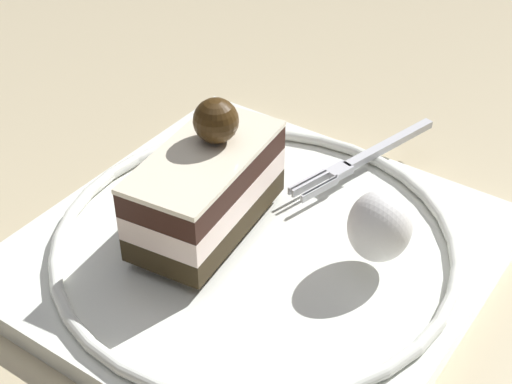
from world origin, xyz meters
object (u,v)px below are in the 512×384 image
at_px(dessert_plate, 256,249).
at_px(whipped_cream_dollop, 380,226).
at_px(cake_slice, 210,180).
at_px(fork, 362,159).

xyz_separation_m(dessert_plate, whipped_cream_dollop, (0.07, 0.01, 0.03)).
height_order(cake_slice, whipped_cream_dollop, cake_slice).
distance_m(dessert_plate, whipped_cream_dollop, 0.07).
bearing_deg(whipped_cream_dollop, cake_slice, -177.76).
xyz_separation_m(cake_slice, fork, (0.06, 0.09, -0.02)).
height_order(dessert_plate, whipped_cream_dollop, whipped_cream_dollop).
bearing_deg(cake_slice, dessert_plate, -9.94).
relative_size(cake_slice, whipped_cream_dollop, 2.55).
height_order(dessert_plate, fork, fork).
bearing_deg(fork, whipped_cream_dollop, -68.84).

